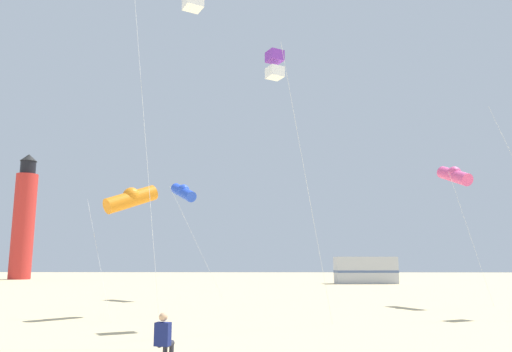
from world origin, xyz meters
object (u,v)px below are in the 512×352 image
object	(u,v)px
kite_flyer_standing	(164,337)
kite_tube_blue	(183,192)
rv_van_silver	(365,270)
kite_box_violet	(275,65)
kite_tube_orange	(131,198)
lighthouse_distant	(24,220)
kite_tube_rainbow	(454,175)

from	to	relation	value
kite_flyer_standing	kite_tube_blue	distance (m)	20.87
kite_flyer_standing	rv_van_silver	bearing A→B (deg)	-94.72
kite_flyer_standing	kite_box_violet	distance (m)	12.43
kite_tube_orange	lighthouse_distant	xyz separation A→B (m)	(-26.63, 43.30, 2.76)
kite_tube_orange	kite_tube_rainbow	distance (m)	17.55
kite_box_violet	rv_van_silver	xyz separation A→B (m)	(10.00, 34.16, -8.86)
kite_tube_blue	kite_tube_orange	world-z (taller)	kite_tube_blue
kite_tube_rainbow	rv_van_silver	world-z (taller)	kite_tube_rainbow
kite_tube_rainbow	lighthouse_distant	world-z (taller)	lighthouse_distant
kite_tube_orange	rv_van_silver	bearing A→B (deg)	62.62
rv_van_silver	kite_flyer_standing	bearing A→B (deg)	-110.95
kite_flyer_standing	kite_tube_blue	bearing A→B (deg)	-68.79
kite_tube_blue	kite_box_violet	xyz separation A→B (m)	(5.79, -12.33, 3.49)
kite_tube_blue	kite_tube_rainbow	bearing A→B (deg)	-14.73
kite_flyer_standing	kite_tube_blue	xyz separation A→B (m)	(-3.09, 19.71, 6.14)
kite_flyer_standing	kite_box_violet	size ratio (longest dim) A/B	0.11
kite_flyer_standing	kite_tube_blue	size ratio (longest dim) A/B	0.16
kite_flyer_standing	kite_tube_rainbow	size ratio (longest dim) A/B	0.15
kite_tube_orange	kite_flyer_standing	bearing A→B (deg)	-69.44
kite_tube_rainbow	rv_van_silver	xyz separation A→B (m)	(-0.09, 26.01, -5.66)
kite_tube_orange	kite_box_violet	xyz separation A→B (m)	(6.40, -2.49, 5.17)
kite_box_violet	rv_van_silver	size ratio (longest dim) A/B	1.65
kite_tube_blue	rv_van_silver	world-z (taller)	kite_tube_blue
kite_flyer_standing	kite_box_violet	xyz separation A→B (m)	(2.70, 7.38, 9.63)
kite_flyer_standing	rv_van_silver	world-z (taller)	rv_van_silver
kite_tube_orange	lighthouse_distant	bearing A→B (deg)	121.59
kite_flyer_standing	kite_tube_rainbow	bearing A→B (deg)	-117.20
kite_tube_orange	rv_van_silver	size ratio (longest dim) A/B	0.88
lighthouse_distant	rv_van_silver	distance (m)	45.04
kite_tube_blue	kite_tube_orange	size ratio (longest dim) A/B	1.29
kite_tube_blue	kite_tube_orange	distance (m)	9.99
lighthouse_distant	kite_tube_orange	bearing A→B (deg)	-58.41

